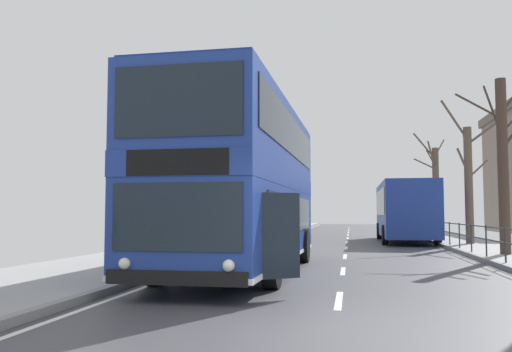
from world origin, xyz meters
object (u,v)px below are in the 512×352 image
Objects in this scene: double_decker_bus_main at (243,185)px; bare_tree_far_02 at (503,159)px; bare_tree_far_01 at (469,180)px; background_bus_far_lane at (405,210)px; bare_tree_far_00 at (436,188)px.

double_decker_bus_main is 1.67× the size of bare_tree_far_02.
double_decker_bus_main is 14.80m from bare_tree_far_01.
double_decker_bus_main is 9.87m from bare_tree_far_02.
bare_tree_far_02 is at bearing -77.17° from background_bus_far_lane.
bare_tree_far_01 is (8.09, 12.37, 0.79)m from double_decker_bus_main.
bare_tree_far_02 is (-0.20, -6.54, 0.31)m from bare_tree_far_01.
bare_tree_far_01 is 6.55m from bare_tree_far_02.
background_bus_far_lane is at bearing -110.63° from bare_tree_far_00.
bare_tree_far_02 reaches higher than background_bus_far_lane.
bare_tree_far_00 is (2.68, 7.12, 1.49)m from background_bus_far_lane.
bare_tree_far_00 is 1.00× the size of bare_tree_far_01.
double_decker_bus_main is at bearing -143.51° from bare_tree_far_02.
double_decker_bus_main is 1.06× the size of background_bus_far_lane.
bare_tree_far_02 is (-0.35, -17.33, 0.17)m from bare_tree_far_00.
bare_tree_far_02 is at bearing -91.16° from bare_tree_far_00.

